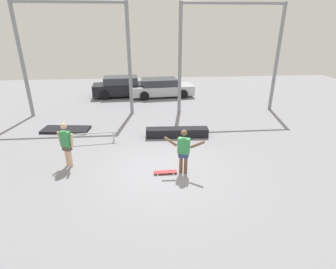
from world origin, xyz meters
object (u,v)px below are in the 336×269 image
(skateboard, at_px, (165,172))
(grind_rail, at_px, (93,135))
(parked_car_silver, at_px, (161,88))
(grind_box, at_px, (177,132))
(skateboarder, at_px, (184,149))
(parked_car_black, at_px, (123,87))
(manual_pad, at_px, (66,130))
(bystander, at_px, (66,143))

(skateboard, relative_size, grind_rail, 0.37)
(parked_car_silver, bearing_deg, grind_box, -93.93)
(skateboarder, relative_size, parked_car_silver, 0.35)
(parked_car_black, height_order, parked_car_silver, parked_car_black)
(manual_pad, distance_m, grind_rail, 2.25)
(skateboard, bearing_deg, manual_pad, 135.19)
(skateboarder, relative_size, manual_pad, 0.72)
(skateboarder, distance_m, manual_pad, 6.87)
(skateboard, xyz_separation_m, grind_box, (0.81, 3.25, 0.14))
(parked_car_black, bearing_deg, manual_pad, -113.64)
(manual_pad, bearing_deg, grind_box, -12.79)
(skateboarder, height_order, manual_pad, skateboarder)
(manual_pad, xyz_separation_m, parked_car_black, (2.38, 6.63, 0.63))
(skateboarder, height_order, grind_box, skateboarder)
(grind_rail, relative_size, parked_car_black, 0.49)
(skateboard, xyz_separation_m, parked_car_black, (-2.16, 11.09, 0.63))
(manual_pad, bearing_deg, parked_car_silver, 50.98)
(skateboarder, bearing_deg, parked_car_silver, 111.58)
(skateboarder, distance_m, skateboard, 1.05)
(grind_box, bearing_deg, grind_rail, -174.71)
(skateboarder, height_order, skateboard, skateboarder)
(grind_rail, distance_m, parked_car_black, 8.24)
(manual_pad, height_order, grind_rail, grind_rail)
(skateboarder, xyz_separation_m, grind_box, (0.18, 3.23, -0.69))
(skateboard, distance_m, manual_pad, 6.37)
(grind_rail, bearing_deg, skateboarder, -38.83)
(grind_box, distance_m, manual_pad, 5.49)
(skateboard, height_order, parked_car_silver, parked_car_silver)
(grind_rail, bearing_deg, parked_car_black, 84.50)
(skateboard, relative_size, parked_car_black, 0.18)
(bystander, bearing_deg, grind_box, -126.76)
(parked_car_silver, bearing_deg, bystander, -117.83)
(skateboard, relative_size, bystander, 0.48)
(manual_pad, relative_size, parked_car_black, 0.51)
(skateboarder, relative_size, skateboard, 2.00)
(grind_box, distance_m, bystander, 4.95)
(manual_pad, xyz_separation_m, bystander, (1.07, -3.58, 0.87))
(parked_car_silver, relative_size, bystander, 2.75)
(skateboard, bearing_deg, skateboarder, 1.75)
(parked_car_black, xyz_separation_m, parked_car_silver, (2.76, -0.28, -0.06))
(skateboarder, xyz_separation_m, bystander, (-4.10, 0.86, 0.04))
(skateboard, height_order, grind_box, grind_box)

